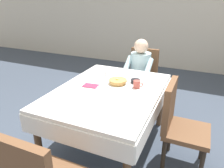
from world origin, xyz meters
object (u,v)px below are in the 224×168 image
(spoon_near_edge, at_px, (103,97))
(diner_person, at_px, (140,69))
(chair_diner, at_px, (142,74))
(syrup_pitcher, at_px, (106,74))
(bowl_butter, at_px, (135,81))
(breakfast_stack, at_px, (118,82))
(plate_breakfast, at_px, (117,84))
(fork_left_of_plate, at_px, (102,83))
(chair_right_side, at_px, (178,121))
(knife_right_of_plate, at_px, (132,88))
(dining_table_main, at_px, (109,97))
(cup_coffee, at_px, (137,84))

(spoon_near_edge, bearing_deg, diner_person, 93.91)
(diner_person, height_order, spoon_near_edge, diner_person)
(chair_diner, height_order, spoon_near_edge, chair_diner)
(syrup_pitcher, relative_size, spoon_near_edge, 0.53)
(bowl_butter, relative_size, spoon_near_edge, 0.73)
(diner_person, relative_size, breakfast_stack, 5.39)
(plate_breakfast, height_order, syrup_pitcher, syrup_pitcher)
(breakfast_stack, distance_m, fork_left_of_plate, 0.20)
(diner_person, xyz_separation_m, syrup_pitcher, (-0.25, -0.66, 0.11))
(plate_breakfast, distance_m, fork_left_of_plate, 0.19)
(breakfast_stack, bearing_deg, diner_person, 89.48)
(diner_person, distance_m, bowl_butter, 0.74)
(chair_right_side, distance_m, bowl_butter, 0.68)
(diner_person, bearing_deg, plate_breakfast, 89.19)
(chair_diner, distance_m, breakfast_stack, 1.05)
(knife_right_of_plate, bearing_deg, plate_breakfast, 84.16)
(breakfast_stack, relative_size, spoon_near_edge, 1.39)
(fork_left_of_plate, height_order, spoon_near_edge, same)
(dining_table_main, xyz_separation_m, knife_right_of_plate, (0.23, 0.13, 0.09))
(chair_right_side, bearing_deg, fork_left_of_plate, -98.17)
(chair_right_side, relative_size, fork_left_of_plate, 5.17)
(dining_table_main, bearing_deg, syrup_pitcher, 119.79)
(diner_person, bearing_deg, breakfast_stack, 89.48)
(diner_person, xyz_separation_m, cup_coffee, (0.22, -0.85, 0.11))
(plate_breakfast, bearing_deg, fork_left_of_plate, -173.99)
(syrup_pitcher, xyz_separation_m, fork_left_of_plate, (0.05, -0.22, -0.04))
(plate_breakfast, bearing_deg, diner_person, 89.19)
(chair_right_side, bearing_deg, dining_table_main, -90.00)
(plate_breakfast, bearing_deg, chair_right_side, -11.77)
(fork_left_of_plate, bearing_deg, cup_coffee, -90.46)
(bowl_butter, distance_m, fork_left_of_plate, 0.40)
(knife_right_of_plate, bearing_deg, spoon_near_edge, 149.40)
(plate_breakfast, distance_m, cup_coffee, 0.24)
(cup_coffee, bearing_deg, spoon_near_edge, -123.32)
(diner_person, xyz_separation_m, bowl_butter, (0.16, -0.71, 0.09))
(chair_diner, height_order, plate_breakfast, chair_diner)
(bowl_butter, relative_size, knife_right_of_plate, 0.55)
(plate_breakfast, bearing_deg, knife_right_of_plate, -6.01)
(syrup_pitcher, height_order, spoon_near_edge, syrup_pitcher)
(dining_table_main, xyz_separation_m, chair_diner, (0.05, 1.17, -0.12))
(chair_right_side, xyz_separation_m, bowl_butter, (-0.56, 0.30, 0.23))
(cup_coffee, bearing_deg, dining_table_main, -148.69)
(dining_table_main, bearing_deg, spoon_near_edge, -81.74)
(syrup_pitcher, distance_m, spoon_near_edge, 0.60)
(plate_breakfast, relative_size, cup_coffee, 2.48)
(cup_coffee, xyz_separation_m, spoon_near_edge, (-0.24, -0.37, -0.04))
(cup_coffee, height_order, bowl_butter, cup_coffee)
(cup_coffee, distance_m, bowl_butter, 0.15)
(syrup_pitcher, relative_size, fork_left_of_plate, 0.44)
(breakfast_stack, bearing_deg, chair_right_side, -11.93)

